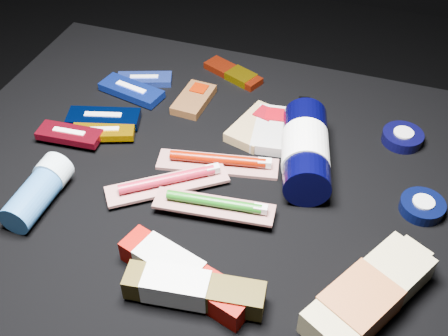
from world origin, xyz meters
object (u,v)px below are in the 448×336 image
(lotion_bottle, at_px, (306,150))
(deodorant_stick, at_px, (39,191))
(toothpaste_carton_red, at_px, (179,272))
(bodywash_bottle, at_px, (367,297))

(lotion_bottle, bearing_deg, deodorant_stick, -163.73)
(toothpaste_carton_red, bearing_deg, bodywash_bottle, 26.49)
(deodorant_stick, bearing_deg, lotion_bottle, 30.35)
(bodywash_bottle, distance_m, toothpaste_carton_red, 0.26)
(bodywash_bottle, distance_m, deodorant_stick, 0.52)
(toothpaste_carton_red, bearing_deg, lotion_bottle, 85.55)
(lotion_bottle, relative_size, toothpaste_carton_red, 1.19)
(bodywash_bottle, bearing_deg, deodorant_stick, -153.44)
(deodorant_stick, bearing_deg, bodywash_bottle, -2.47)
(lotion_bottle, xyz_separation_m, toothpaste_carton_red, (-0.11, -0.29, -0.02))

